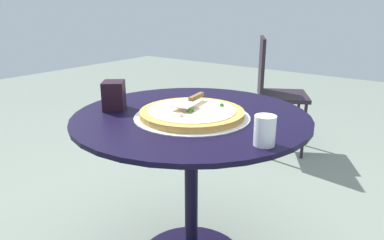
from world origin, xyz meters
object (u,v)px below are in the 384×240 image
at_px(pizza_server, 191,100).
at_px(drinking_cup, 265,131).
at_px(patio_chair_corner, 273,86).
at_px(patio_table, 191,154).
at_px(napkin_dispenser, 114,95).
at_px(pizza_on_tray, 192,113).

xyz_separation_m(pizza_server, drinking_cup, (0.39, -0.14, -0.01)).
relative_size(drinking_cup, patio_chair_corner, 0.11).
distance_m(patio_table, napkin_dispenser, 0.41).
relative_size(patio_table, patio_chair_corner, 1.05).
distance_m(drinking_cup, napkin_dispenser, 0.69).
height_order(patio_table, drinking_cup, drinking_cup).
bearing_deg(pizza_on_tray, patio_chair_corner, 102.26).
bearing_deg(patio_chair_corner, pizza_server, -78.78).
bearing_deg(pizza_on_tray, pizza_server, 131.89).
height_order(pizza_on_tray, pizza_server, pizza_server).
xyz_separation_m(pizza_on_tray, drinking_cup, (0.36, -0.10, 0.03)).
relative_size(napkin_dispenser, patio_chair_corner, 0.13).
bearing_deg(patio_table, pizza_on_tray, -48.83).
distance_m(pizza_on_tray, napkin_dispenser, 0.35).
bearing_deg(patio_chair_corner, pizza_on_tray, -77.74).
relative_size(patio_table, drinking_cup, 9.87).
xyz_separation_m(pizza_on_tray, pizza_server, (-0.04, 0.04, 0.04)).
bearing_deg(drinking_cup, pizza_on_tray, 164.56).
height_order(pizza_server, drinking_cup, drinking_cup).
distance_m(napkin_dispenser, patio_chair_corner, 1.64).
distance_m(pizza_on_tray, patio_chair_corner, 1.56).
bearing_deg(pizza_server, pizza_on_tray, -48.11).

